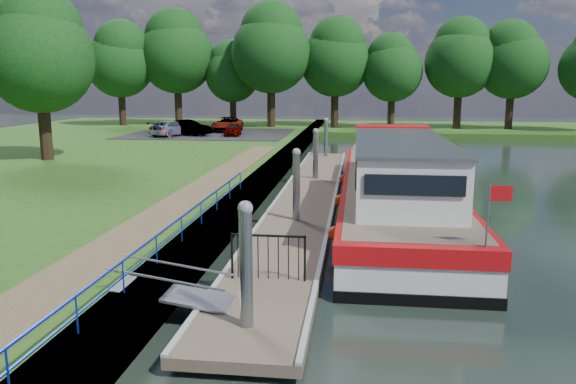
# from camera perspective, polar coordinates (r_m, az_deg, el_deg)

# --- Properties ---
(ground) EXTENTS (160.00, 160.00, 0.00)m
(ground) POSITION_cam_1_polar(r_m,az_deg,el_deg) (12.12, -3.69, -14.17)
(ground) COLOR black
(ground) RESTS_ON ground
(bank_edge) EXTENTS (1.10, 90.00, 0.78)m
(bank_edge) POSITION_cam_1_polar(r_m,az_deg,el_deg) (26.62, -3.09, 0.62)
(bank_edge) COLOR #473D2D
(bank_edge) RESTS_ON ground
(far_bank) EXTENTS (60.00, 18.00, 0.60)m
(far_bank) POSITION_cam_1_polar(r_m,az_deg,el_deg) (63.74, 16.10, 6.13)
(far_bank) COLOR #254E16
(far_bank) RESTS_ON ground
(footpath) EXTENTS (1.60, 40.00, 0.05)m
(footpath) POSITION_cam_1_polar(r_m,az_deg,el_deg) (20.34, -11.73, -1.63)
(footpath) COLOR brown
(footpath) RESTS_ON riverbank
(carpark) EXTENTS (14.00, 12.00, 0.06)m
(carpark) POSITION_cam_1_polar(r_m,az_deg,el_deg) (50.69, -7.95, 5.90)
(carpark) COLOR black
(carpark) RESTS_ON riverbank
(blue_fence) EXTENTS (0.04, 18.04, 0.72)m
(blue_fence) POSITION_cam_1_polar(r_m,az_deg,el_deg) (15.10, -11.94, -3.99)
(blue_fence) COLOR #0C2DBF
(blue_fence) RESTS_ON riverbank
(pontoon) EXTENTS (2.50, 30.00, 0.56)m
(pontoon) POSITION_cam_1_polar(r_m,az_deg,el_deg) (24.38, 2.00, -0.82)
(pontoon) COLOR brown
(pontoon) RESTS_ON ground
(mooring_piles) EXTENTS (0.30, 27.30, 3.55)m
(mooring_piles) POSITION_cam_1_polar(r_m,az_deg,el_deg) (24.18, 2.01, 1.72)
(mooring_piles) COLOR gray
(mooring_piles) RESTS_ON ground
(gangway) EXTENTS (2.58, 1.00, 0.92)m
(gangway) POSITION_cam_1_polar(r_m,az_deg,el_deg) (12.77, -11.61, -9.99)
(gangway) COLOR #A5A8AD
(gangway) RESTS_ON ground
(gate_panel) EXTENTS (1.85, 0.05, 1.15)m
(gate_panel) POSITION_cam_1_polar(r_m,az_deg,el_deg) (13.74, -2.03, -5.96)
(gate_panel) COLOR black
(gate_panel) RESTS_ON ground
(barge) EXTENTS (4.36, 21.15, 4.78)m
(barge) POSITION_cam_1_polar(r_m,az_deg,el_deg) (23.47, 10.63, 0.79)
(barge) COLOR black
(barge) RESTS_ON ground
(horizon_trees) EXTENTS (54.38, 10.03, 12.87)m
(horizon_trees) POSITION_cam_1_polar(r_m,az_deg,el_deg) (59.64, 3.62, 13.58)
(horizon_trees) COLOR #332316
(horizon_trees) RESTS_ON ground
(bank_tree_a) EXTENTS (6.12, 6.12, 9.72)m
(bank_tree_a) POSITION_cam_1_polar(r_m,az_deg,el_deg) (35.83, -23.91, 13.02)
(bank_tree_a) COLOR #332316
(bank_tree_a) RESTS_ON riverbank
(car_a) EXTENTS (1.56, 3.21, 1.06)m
(car_a) POSITION_cam_1_polar(r_m,az_deg,el_deg) (48.15, -5.63, 6.36)
(car_a) COLOR #999999
(car_a) RESTS_ON carpark
(car_b) EXTENTS (4.21, 2.39, 1.31)m
(car_b) POSITION_cam_1_polar(r_m,az_deg,el_deg) (48.86, -10.12, 6.46)
(car_b) COLOR #999999
(car_b) RESTS_ON carpark
(car_c) EXTENTS (3.25, 4.67, 1.26)m
(car_c) POSITION_cam_1_polar(r_m,az_deg,el_deg) (48.77, -11.75, 6.36)
(car_c) COLOR #999999
(car_c) RESTS_ON carpark
(car_d) EXTENTS (2.28, 4.76, 1.31)m
(car_d) POSITION_cam_1_polar(r_m,az_deg,el_deg) (52.67, -6.20, 6.87)
(car_d) COLOR #999999
(car_d) RESTS_ON carpark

